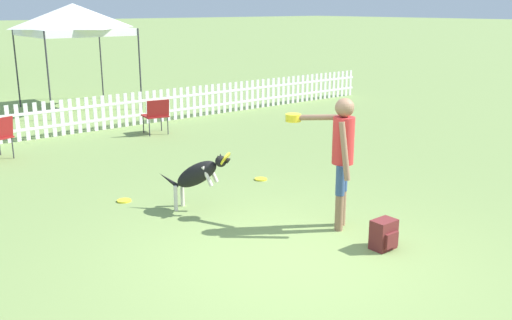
{
  "coord_description": "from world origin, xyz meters",
  "views": [
    {
      "loc": [
        -4.18,
        -4.56,
        2.86
      ],
      "look_at": [
        0.53,
        1.27,
        0.83
      ],
      "focal_mm": 40.0,
      "sensor_mm": 36.0,
      "label": 1
    }
  ],
  "objects_px": {
    "leaping_dog": "(198,174)",
    "frisbee_near_handler": "(124,201)",
    "frisbee_near_dog": "(261,179)",
    "backpack_on_grass": "(384,235)",
    "canopy_tent_main": "(74,20)",
    "folding_chair_center": "(156,113)",
    "handler_person": "(340,147)"
  },
  "relations": [
    {
      "from": "leaping_dog",
      "to": "frisbee_near_handler",
      "type": "bearing_deg",
      "value": -90.24
    },
    {
      "from": "frisbee_near_dog",
      "to": "backpack_on_grass",
      "type": "height_order",
      "value": "backpack_on_grass"
    },
    {
      "from": "frisbee_near_dog",
      "to": "leaping_dog",
      "type": "bearing_deg",
      "value": -159.92
    },
    {
      "from": "leaping_dog",
      "to": "canopy_tent_main",
      "type": "xyz_separation_m",
      "value": [
        2.06,
        9.33,
        1.95
      ]
    },
    {
      "from": "backpack_on_grass",
      "to": "frisbee_near_dog",
      "type": "bearing_deg",
      "value": 78.39
    },
    {
      "from": "folding_chair_center",
      "to": "canopy_tent_main",
      "type": "bearing_deg",
      "value": -79.99
    },
    {
      "from": "frisbee_near_handler",
      "to": "frisbee_near_dog",
      "type": "bearing_deg",
      "value": -10.78
    },
    {
      "from": "folding_chair_center",
      "to": "handler_person",
      "type": "bearing_deg",
      "value": 91.71
    },
    {
      "from": "handler_person",
      "to": "frisbee_near_handler",
      "type": "bearing_deg",
      "value": 90.1
    },
    {
      "from": "handler_person",
      "to": "leaping_dog",
      "type": "bearing_deg",
      "value": 90.31
    },
    {
      "from": "handler_person",
      "to": "canopy_tent_main",
      "type": "relative_size",
      "value": 0.6
    },
    {
      "from": "leaping_dog",
      "to": "backpack_on_grass",
      "type": "bearing_deg",
      "value": 79.13
    },
    {
      "from": "frisbee_near_handler",
      "to": "backpack_on_grass",
      "type": "distance_m",
      "value": 3.96
    },
    {
      "from": "handler_person",
      "to": "folding_chair_center",
      "type": "distance_m",
      "value": 6.64
    },
    {
      "from": "leaping_dog",
      "to": "frisbee_near_handler",
      "type": "xyz_separation_m",
      "value": [
        -0.66,
        1.05,
        -0.54
      ]
    },
    {
      "from": "canopy_tent_main",
      "to": "handler_person",
      "type": "bearing_deg",
      "value": -95.01
    },
    {
      "from": "handler_person",
      "to": "frisbee_near_handler",
      "type": "xyz_separation_m",
      "value": [
        -1.75,
        2.73,
        -1.09
      ]
    },
    {
      "from": "handler_person",
      "to": "backpack_on_grass",
      "type": "xyz_separation_m",
      "value": [
        -0.08,
        -0.85,
        -0.92
      ]
    },
    {
      "from": "leaping_dog",
      "to": "canopy_tent_main",
      "type": "height_order",
      "value": "canopy_tent_main"
    },
    {
      "from": "leaping_dog",
      "to": "frisbee_near_dog",
      "type": "height_order",
      "value": "leaping_dog"
    },
    {
      "from": "leaping_dog",
      "to": "handler_person",
      "type": "bearing_deg",
      "value": 90.31
    },
    {
      "from": "handler_person",
      "to": "backpack_on_grass",
      "type": "distance_m",
      "value": 1.26
    },
    {
      "from": "frisbee_near_dog",
      "to": "folding_chair_center",
      "type": "relative_size",
      "value": 0.26
    },
    {
      "from": "frisbee_near_handler",
      "to": "canopy_tent_main",
      "type": "relative_size",
      "value": 0.07
    },
    {
      "from": "leaping_dog",
      "to": "frisbee_near_handler",
      "type": "height_order",
      "value": "leaping_dog"
    },
    {
      "from": "handler_person",
      "to": "folding_chair_center",
      "type": "relative_size",
      "value": 2.14
    },
    {
      "from": "handler_person",
      "to": "frisbee_near_handler",
      "type": "distance_m",
      "value": 3.43
    },
    {
      "from": "frisbee_near_dog",
      "to": "folding_chair_center",
      "type": "bearing_deg",
      "value": 84.68
    },
    {
      "from": "leaping_dog",
      "to": "folding_chair_center",
      "type": "distance_m",
      "value": 5.27
    },
    {
      "from": "handler_person",
      "to": "folding_chair_center",
      "type": "xyz_separation_m",
      "value": [
        0.96,
        6.54,
        -0.62
      ]
    },
    {
      "from": "handler_person",
      "to": "leaping_dog",
      "type": "xyz_separation_m",
      "value": [
        -1.09,
        1.69,
        -0.56
      ]
    },
    {
      "from": "canopy_tent_main",
      "to": "backpack_on_grass",
      "type": "bearing_deg",
      "value": -95.04
    }
  ]
}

